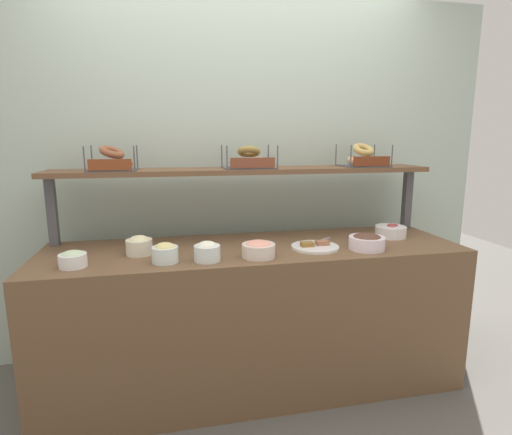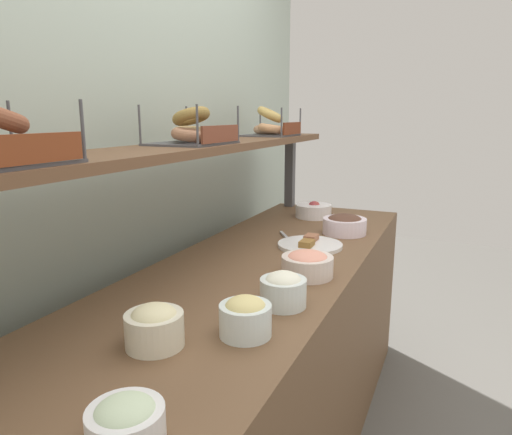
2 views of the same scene
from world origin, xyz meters
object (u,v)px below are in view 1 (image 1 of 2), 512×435
(bowl_beet_salad, at_px, (391,231))
(serving_plate_white, at_px, (315,247))
(bowl_cream_cheese, at_px, (207,251))
(bowl_egg_salad, at_px, (165,253))
(bowl_scallion_spread, at_px, (73,259))
(bagel_basket_cinnamon_raisin, at_px, (112,162))
(serving_spoon_near_plate, at_px, (318,241))
(bowl_chocolate_spread, at_px, (367,241))
(bagel_basket_everything, at_px, (249,160))
(bowl_lox_spread, at_px, (258,249))
(bowl_potato_salad, at_px, (139,245))
(bagel_basket_sesame, at_px, (363,159))

(bowl_beet_salad, distance_m, serving_plate_white, 0.58)
(bowl_cream_cheese, relative_size, bowl_egg_salad, 1.02)
(bowl_scallion_spread, relative_size, serving_plate_white, 0.49)
(bowl_cream_cheese, relative_size, bagel_basket_cinnamon_raisin, 0.47)
(bowl_beet_salad, bearing_deg, bagel_basket_cinnamon_raisin, 173.08)
(bowl_beet_salad, bearing_deg, serving_plate_white, -164.57)
(bowl_cream_cheese, xyz_separation_m, bowl_beet_salad, (1.18, 0.27, -0.01))
(bowl_egg_salad, height_order, serving_spoon_near_plate, bowl_egg_salad)
(bowl_chocolate_spread, relative_size, bagel_basket_everything, 0.64)
(bowl_chocolate_spread, bearing_deg, bowl_beet_salad, 39.47)
(bowl_beet_salad, distance_m, bagel_basket_cinnamon_raisin, 1.73)
(bowl_cream_cheese, height_order, bowl_lox_spread, bowl_cream_cheese)
(bowl_cream_cheese, distance_m, bowl_egg_salad, 0.21)
(bowl_beet_salad, distance_m, bowl_potato_salad, 1.52)
(bowl_egg_salad, xyz_separation_m, serving_plate_white, (0.83, 0.09, -0.04))
(bowl_lox_spread, height_order, serving_plate_white, bowl_lox_spread)
(bowl_beet_salad, xyz_separation_m, bowl_egg_salad, (-1.39, -0.24, 0.01))
(serving_spoon_near_plate, bearing_deg, bagel_basket_cinnamon_raisin, 168.82)
(bowl_egg_salad, height_order, bowl_potato_salad, bowl_potato_salad)
(bowl_egg_salad, distance_m, serving_plate_white, 0.83)
(bowl_lox_spread, height_order, bagel_basket_cinnamon_raisin, bagel_basket_cinnamon_raisin)
(bowl_cream_cheese, height_order, bagel_basket_cinnamon_raisin, bagel_basket_cinnamon_raisin)
(bagel_basket_cinnamon_raisin, relative_size, bagel_basket_sesame, 0.97)
(bowl_beet_salad, distance_m, serving_spoon_near_plate, 0.49)
(bowl_potato_salad, xyz_separation_m, bagel_basket_cinnamon_raisin, (-0.14, 0.27, 0.43))
(bowl_potato_salad, xyz_separation_m, bagel_basket_sesame, (1.41, 0.28, 0.43))
(bowl_lox_spread, height_order, serving_spoon_near_plate, bowl_lox_spread)
(bowl_potato_salad, bearing_deg, bagel_basket_cinnamon_raisin, 117.58)
(bowl_beet_salad, relative_size, bagel_basket_cinnamon_raisin, 0.67)
(bowl_egg_salad, distance_m, bowl_scallion_spread, 0.44)
(bowl_scallion_spread, distance_m, bagel_basket_cinnamon_raisin, 0.63)
(serving_plate_white, distance_m, bagel_basket_everything, 0.67)
(bowl_cream_cheese, xyz_separation_m, bagel_basket_cinnamon_raisin, (-0.49, 0.47, 0.43))
(bowl_cream_cheese, bearing_deg, bowl_chocolate_spread, 2.08)
(bowl_lox_spread, distance_m, serving_spoon_near_plate, 0.47)
(bowl_beet_salad, distance_m, bowl_scallion_spread, 1.83)
(bowl_beet_salad, relative_size, bagel_basket_sesame, 0.66)
(bowl_cream_cheese, relative_size, bowl_lox_spread, 0.76)
(bowl_lox_spread, bearing_deg, serving_spoon_near_plate, 28.13)
(bowl_potato_salad, xyz_separation_m, serving_spoon_near_plate, (1.03, 0.04, -0.04))
(bowl_chocolate_spread, bearing_deg, serving_spoon_near_plate, 135.54)
(bowl_cream_cheese, distance_m, bagel_basket_cinnamon_raisin, 0.80)
(bowl_lox_spread, bearing_deg, serving_plate_white, 15.78)
(bowl_beet_salad, relative_size, bowl_chocolate_spread, 0.96)
(bowl_beet_salad, xyz_separation_m, bowl_lox_spread, (-0.91, -0.25, 0.01))
(bagel_basket_cinnamon_raisin, bearing_deg, bowl_cream_cheese, -43.90)
(bowl_beet_salad, xyz_separation_m, serving_spoon_near_plate, (-0.49, -0.03, -0.03))
(serving_plate_white, distance_m, bagel_basket_sesame, 0.74)
(bowl_beet_salad, xyz_separation_m, bagel_basket_everything, (-0.87, 0.21, 0.44))
(bowl_egg_salad, relative_size, serving_plate_white, 0.49)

